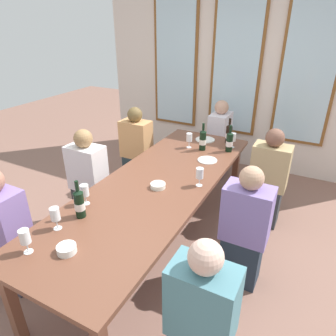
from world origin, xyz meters
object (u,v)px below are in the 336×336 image
Objects in this scene: tasting_bowl_0 at (67,249)px; seated_person_2 at (89,181)px; wine_bottle_3 at (203,140)px; wine_glass_3 at (189,138)px; wine_bottle_1 at (229,134)px; wine_bottle_0 at (229,142)px; wine_glass_4 at (25,238)px; wine_glass_2 at (55,214)px; seated_person_1 at (201,322)px; wine_glass_0 at (200,174)px; wine_glass_5 at (85,191)px; dining_table at (157,188)px; seated_person_4 at (137,151)px; white_plate_1 at (207,160)px; wine_glass_1 at (233,138)px; seated_person_3 at (244,230)px; white_plate_0 at (205,140)px; tasting_bowl_1 at (158,186)px; seated_person_0 at (7,234)px; seated_person_5 at (268,180)px; seated_person_6 at (219,141)px; wine_bottle_2 at (79,203)px.

tasting_bowl_0 is 1.37m from seated_person_2.
wine_bottle_3 is 1.80× the size of wine_glass_3.
tasting_bowl_0 is at bearing -98.23° from wine_bottle_1.
wine_bottle_0 is 2.30m from wine_glass_4.
seated_person_1 is (1.15, -0.07, -0.34)m from wine_glass_2.
wine_glass_4 is 1.20m from seated_person_1.
wine_glass_0 and wine_glass_5 have the same top height.
seated_person_4 is at bearing 131.65° from dining_table.
wine_bottle_0 is 2.40× the size of tasting_bowl_0.
white_plate_1 is 0.68× the size of wine_bottle_1.
wine_glass_1 is 0.16× the size of seated_person_3.
dining_table is 0.86m from seated_person_2.
wine_bottle_0 is 0.13m from wine_glass_1.
seated_person_2 is at bearing -174.72° from wine_glass_0.
white_plate_0 is 1.30m from tasting_bowl_1.
white_plate_0 is 2.30m from tasting_bowl_0.
seated_person_0 is at bearing -137.67° from wine_glass_0.
wine_bottle_3 is 1.80× the size of wine_glass_0.
white_plate_1 is 0.19× the size of seated_person_5.
seated_person_1 and seated_person_3 have the same top height.
white_plate_0 is 1.36× the size of wine_glass_5.
wine_glass_3 is 1.50m from wine_glass_5.
wine_glass_0 is (0.00, -0.89, 0.00)m from wine_bottle_0.
wine_bottle_0 is at bearing 71.18° from wine_glass_2.
seated_person_6 is at bearing 118.02° from wine_bottle_1.
wine_glass_4 is at bearing -105.74° from white_plate_1.
wine_glass_3 reaches higher than tasting_bowl_0.
dining_table is 16.48× the size of wine_glass_0.
wine_bottle_0 is 0.27× the size of seated_person_6.
seated_person_3 is (0.77, -0.95, -0.33)m from wine_bottle_3.
wine_glass_4 is 1.65m from seated_person_3.
seated_person_0 is 1.00× the size of seated_person_5.
seated_person_1 is at bearing -63.88° from wine_glass_3.
wine_glass_4 is at bearing -102.88° from wine_bottle_1.
wine_glass_0 reaches higher than white_plate_0.
seated_person_2 and seated_person_3 have the same top height.
wine_bottle_3 reaches higher than wine_bottle_1.
seated_person_6 is (0.08, 0.88, -0.33)m from wine_glass_3.
wine_glass_0 is at bearing 5.28° from seated_person_2.
tasting_bowl_0 is 0.30m from wine_glass_2.
seated_person_5 is (0.79, 1.00, -0.23)m from tasting_bowl_1.
wine_glass_4 is 0.16× the size of seated_person_3.
wine_bottle_2 reaches higher than wine_glass_3.
wine_bottle_2 is 2.28× the size of tasting_bowl_1.
seated_person_5 reaches higher than wine_bottle_3.
seated_person_3 is (1.13, 1.15, -0.33)m from wine_glass_4.
wine_bottle_2 reaches higher than white_plate_0.
dining_table is 2.58× the size of seated_person_4.
seated_person_6 reaches higher than wine_glass_0.
wine_glass_2 is at bearing 147.35° from tasting_bowl_0.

